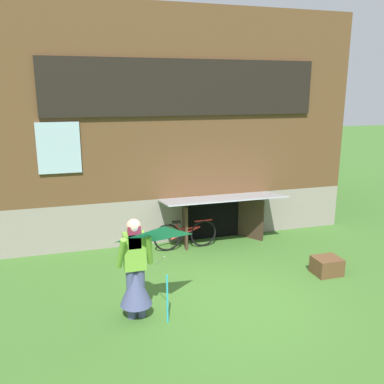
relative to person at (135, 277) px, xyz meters
name	(u,v)px	position (x,y,z in m)	size (l,w,h in m)	color
ground_plane	(230,297)	(1.72, 0.19, -0.71)	(60.00, 60.00, 0.00)	#3D6B28
log_house	(160,121)	(1.72, 5.94, 2.02)	(8.54, 6.62, 5.46)	gray
person	(135,277)	(0.00, 0.00, 0.00)	(0.61, 0.53, 1.68)	#474C75
kite	(165,254)	(0.36, -0.59, 0.59)	(0.93, 1.07, 1.56)	#2DB2CC
bicycle_red	(185,235)	(1.57, 2.66, -0.37)	(1.53, 0.11, 0.70)	black
wooden_crate	(327,266)	(3.93, 0.54, -0.54)	(0.53, 0.45, 0.35)	brown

